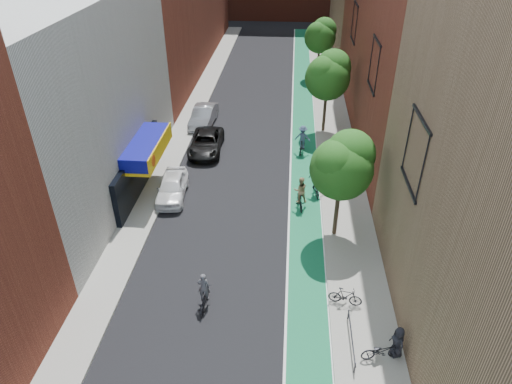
% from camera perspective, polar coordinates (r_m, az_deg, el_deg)
% --- Properties ---
extents(ground, '(160.00, 160.00, 0.00)m').
position_cam_1_polar(ground, '(19.81, -5.92, -22.57)').
color(ground, black).
rests_on(ground, ground).
extents(bike_lane, '(2.00, 68.00, 0.01)m').
position_cam_1_polar(bike_lane, '(40.46, 5.94, 8.79)').
color(bike_lane, '#12673D').
rests_on(bike_lane, ground).
extents(sidewalk_left, '(2.00, 68.00, 0.15)m').
position_cam_1_polar(sidewalk_left, '(41.35, -8.21, 9.27)').
color(sidewalk_left, gray).
rests_on(sidewalk_left, ground).
extents(sidewalk_right, '(3.00, 68.00, 0.15)m').
position_cam_1_polar(sidewalk_right, '(40.59, 9.51, 8.70)').
color(sidewalk_right, gray).
rests_on(sidewalk_right, ground).
extents(building_left_white, '(8.00, 20.00, 12.00)m').
position_cam_1_polar(building_left_white, '(30.35, -23.18, 10.30)').
color(building_left_white, silver).
rests_on(building_left_white, ground).
extents(tree_near, '(3.40, 3.36, 6.42)m').
position_cam_1_polar(tree_near, '(24.21, 10.80, 3.46)').
color(tree_near, '#332619').
rests_on(tree_near, ground).
extents(tree_mid, '(3.55, 3.53, 6.74)m').
position_cam_1_polar(tree_mid, '(36.97, 9.03, 14.36)').
color(tree_mid, '#332619').
rests_on(tree_mid, ground).
extents(tree_far, '(3.30, 3.25, 6.21)m').
position_cam_1_polar(tree_far, '(50.54, 8.08, 18.88)').
color(tree_far, '#332619').
rests_on(tree_far, ground).
extents(parked_car_white, '(2.11, 4.48, 1.48)m').
position_cam_1_polar(parked_car_white, '(29.75, -10.45, 0.65)').
color(parked_car_white, white).
rests_on(parked_car_white, ground).
extents(parked_car_black, '(2.50, 5.15, 1.41)m').
position_cam_1_polar(parked_car_black, '(35.08, -6.25, 6.15)').
color(parked_car_black, black).
rests_on(parked_car_black, ground).
extents(parked_car_silver, '(1.94, 4.88, 1.58)m').
position_cam_1_polar(parked_car_silver, '(39.54, -6.57, 9.41)').
color(parked_car_silver, gray).
rests_on(parked_car_silver, ground).
extents(cyclist_lead, '(0.65, 1.78, 1.90)m').
position_cam_1_polar(cyclist_lead, '(22.00, -6.52, -12.77)').
color(cyclist_lead, black).
rests_on(cyclist_lead, ground).
extents(cyclist_lane_near, '(0.94, 1.87, 2.09)m').
position_cam_1_polar(cyclist_lane_near, '(28.31, 5.54, -0.39)').
color(cyclist_lane_near, black).
rests_on(cyclist_lane_near, ground).
extents(cyclist_lane_mid, '(1.12, 1.66, 2.17)m').
position_cam_1_polar(cyclist_lane_mid, '(29.72, 7.58, 1.21)').
color(cyclist_lane_mid, black).
rests_on(cyclist_lane_mid, ground).
extents(cyclist_lane_far, '(1.29, 1.93, 2.17)m').
position_cam_1_polar(cyclist_lane_far, '(34.75, 5.83, 6.36)').
color(cyclist_lane_far, black).
rests_on(cyclist_lane_far, ground).
extents(parked_bike_mid, '(1.63, 0.74, 0.95)m').
position_cam_1_polar(parked_bike_mid, '(22.24, 11.11, -12.68)').
color(parked_bike_mid, black).
rests_on(parked_bike_mid, sidewalk_right).
extents(parked_bike_far, '(1.84, 0.95, 0.92)m').
position_cam_1_polar(parked_bike_far, '(20.51, 15.45, -18.56)').
color(parked_bike_far, black).
rests_on(parked_bike_far, sidewalk_right).
extents(pedestrian, '(0.75, 0.88, 1.53)m').
position_cam_1_polar(pedestrian, '(20.58, 17.29, -17.45)').
color(pedestrian, black).
rests_on(pedestrian, sidewalk_right).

